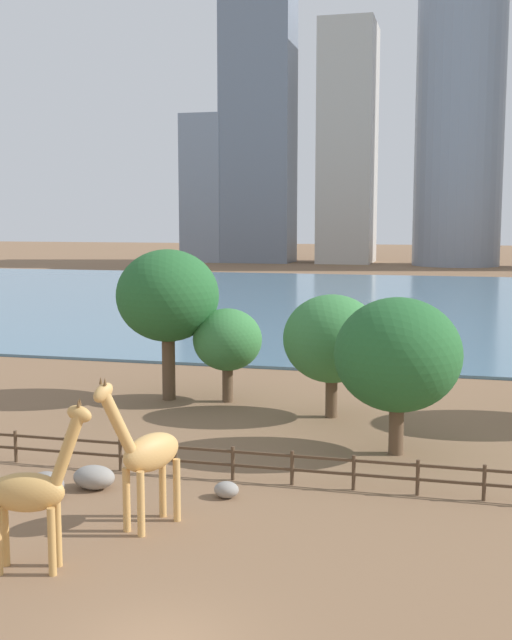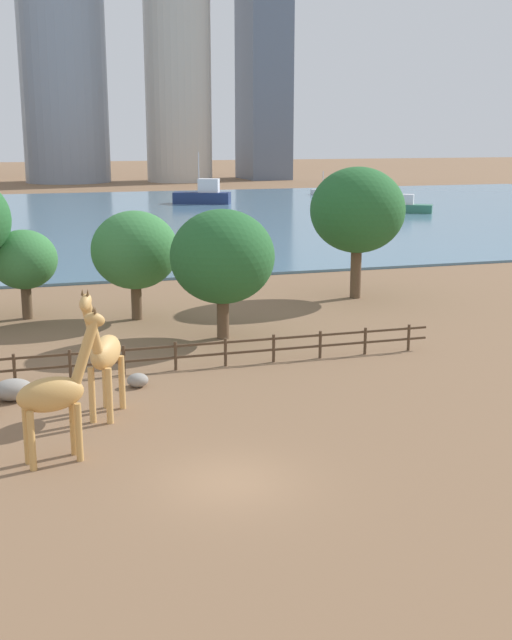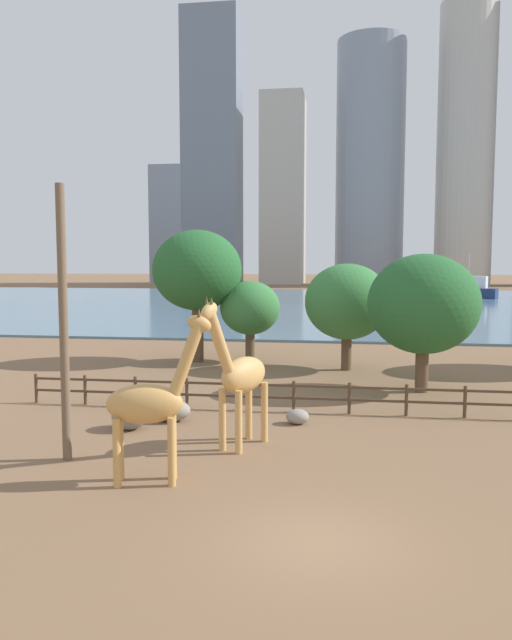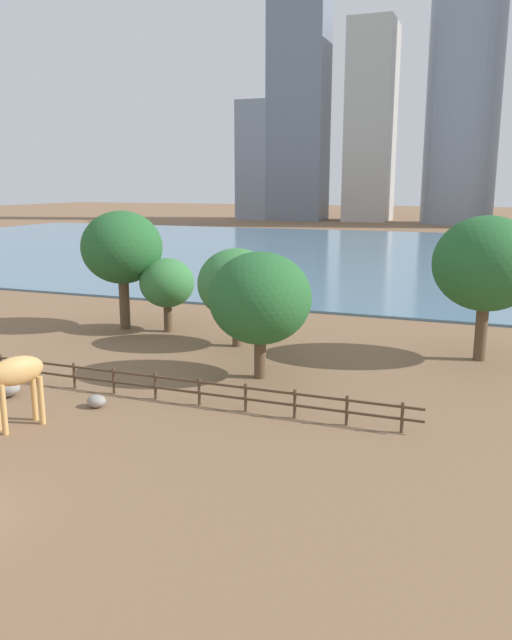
% 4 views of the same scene
% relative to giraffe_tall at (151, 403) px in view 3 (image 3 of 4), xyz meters
% --- Properties ---
extents(ground_plane, '(400.00, 400.00, 0.00)m').
position_rel_giraffe_tall_xyz_m(ground_plane, '(4.83, 76.89, -2.30)').
color(ground_plane, brown).
extents(harbor_water, '(180.00, 86.00, 0.20)m').
position_rel_giraffe_tall_xyz_m(harbor_water, '(4.83, 73.89, -2.20)').
color(harbor_water, slate).
rests_on(harbor_water, ground).
extents(giraffe_tall, '(3.08, 1.32, 4.95)m').
position_rel_giraffe_tall_xyz_m(giraffe_tall, '(0.00, 0.00, 0.00)').
color(giraffe_tall, tan).
rests_on(giraffe_tall, ground).
extents(giraffe_companion, '(2.01, 3.50, 5.18)m').
position_rel_giraffe_tall_xyz_m(giraffe_companion, '(1.91, 3.69, 0.16)').
color(giraffe_companion, tan).
rests_on(giraffe_companion, ground).
extents(utility_pole, '(0.28, 0.28, 8.62)m').
position_rel_giraffe_tall_xyz_m(utility_pole, '(-3.29, 1.61, 2.01)').
color(utility_pole, brown).
rests_on(utility_pole, ground).
extents(boulder_near_fence, '(0.89, 0.77, 0.58)m').
position_rel_giraffe_tall_xyz_m(boulder_near_fence, '(3.57, 6.99, -2.01)').
color(boulder_near_fence, gray).
rests_on(boulder_near_fence, ground).
extents(boulder_by_pole, '(1.30, 1.28, 0.96)m').
position_rel_giraffe_tall_xyz_m(boulder_by_pole, '(-2.59, 5.31, -1.82)').
color(boulder_by_pole, gray).
rests_on(boulder_by_pole, ground).
extents(boulder_small, '(1.56, 1.15, 0.86)m').
position_rel_giraffe_tall_xyz_m(boulder_small, '(-1.39, 6.70, -1.87)').
color(boulder_small, gray).
rests_on(boulder_small, ground).
extents(enclosure_fence, '(26.12, 0.14, 1.30)m').
position_rel_giraffe_tall_xyz_m(enclosure_fence, '(4.65, 8.89, -1.54)').
color(enclosure_fence, '#4C3826').
rests_on(enclosure_fence, ground).
extents(tree_left_large, '(5.28, 5.28, 6.61)m').
position_rel_giraffe_tall_xyz_m(tree_left_large, '(8.98, 13.80, 1.92)').
color(tree_left_large, brown).
rests_on(tree_left_large, ground).
extents(tree_center_broad, '(5.52, 5.52, 8.18)m').
position_rel_giraffe_tall_xyz_m(tree_center_broad, '(-3.80, 21.06, 3.35)').
color(tree_center_broad, brown).
rests_on(tree_center_broad, ground).
extents(tree_right_tall, '(3.70, 3.70, 5.05)m').
position_rel_giraffe_tall_xyz_m(tree_right_tall, '(-0.55, 21.32, 1.05)').
color(tree_right_tall, brown).
rests_on(tree_right_tall, ground).
extents(tree_left_small, '(4.83, 4.83, 6.12)m').
position_rel_giraffe_tall_xyz_m(tree_left_small, '(5.38, 19.36, 1.63)').
color(tree_left_small, brown).
rests_on(tree_left_small, ground).
extents(boat_ferry, '(8.65, 5.85, 7.33)m').
position_rel_giraffe_tall_xyz_m(boat_ferry, '(25.58, 89.75, -0.88)').
color(boat_ferry, navy).
rests_on(boat_ferry, harbor_water).
extents(skyline_tower_needle, '(9.17, 12.80, 32.16)m').
position_rel_giraffe_tall_xyz_m(skyline_tower_needle, '(-43.77, 154.29, 13.78)').
color(skyline_tower_needle, gray).
rests_on(skyline_tower_needle, ground).
extents(skyline_tower_glass, '(11.45, 15.55, 50.73)m').
position_rel_giraffe_tall_xyz_m(skyline_tower_glass, '(-12.59, 156.31, 23.06)').
color(skyline_tower_glass, '#B7B2A8').
rests_on(skyline_tower_glass, ground).
extents(skyline_block_left, '(13.86, 13.86, 68.63)m').
position_rel_giraffe_tall_xyz_m(skyline_block_left, '(33.70, 146.97, 32.02)').
color(skyline_block_left, '#B7B2A8').
rests_on(skyline_block_left, ground).
extents(skyline_block_right, '(17.70, 17.70, 62.54)m').
position_rel_giraffe_tall_xyz_m(skyline_block_right, '(10.64, 151.52, 28.97)').
color(skyline_block_right, gray).
rests_on(skyline_block_right, ground).
extents(skyline_tower_short, '(15.22, 10.98, 73.06)m').
position_rel_giraffe_tall_xyz_m(skyline_tower_short, '(-31.80, 153.46, 34.23)').
color(skyline_tower_short, slate).
rests_on(skyline_tower_short, ground).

